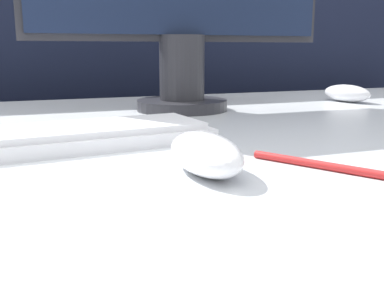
# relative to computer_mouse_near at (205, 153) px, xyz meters

# --- Properties ---
(partition_panel) EXTENTS (5.00, 0.03, 1.12)m
(partition_panel) POSITION_rel_computer_mouse_near_xyz_m (-0.02, 0.83, -0.17)
(partition_panel) COLOR black
(partition_panel) RESTS_ON ground_plane
(computer_mouse_near) EXTENTS (0.06, 0.12, 0.04)m
(computer_mouse_near) POSITION_rel_computer_mouse_near_xyz_m (0.00, 0.00, 0.00)
(computer_mouse_near) COLOR white
(computer_mouse_near) RESTS_ON desk
(keyboard) EXTENTS (0.37, 0.16, 0.02)m
(keyboard) POSITION_rel_computer_mouse_near_xyz_m (-0.12, 0.16, -0.01)
(keyboard) COLOR white
(keyboard) RESTS_ON desk
(computer_mouse_far) EXTENTS (0.07, 0.13, 0.04)m
(computer_mouse_far) POSITION_rel_computer_mouse_near_xyz_m (0.51, 0.43, 0.00)
(computer_mouse_far) COLOR silver
(computer_mouse_far) RESTS_ON desk
(pen) EXTENTS (0.08, 0.13, 0.01)m
(pen) POSITION_rel_computer_mouse_near_xyz_m (0.11, -0.03, -0.01)
(pen) COLOR red
(pen) RESTS_ON desk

